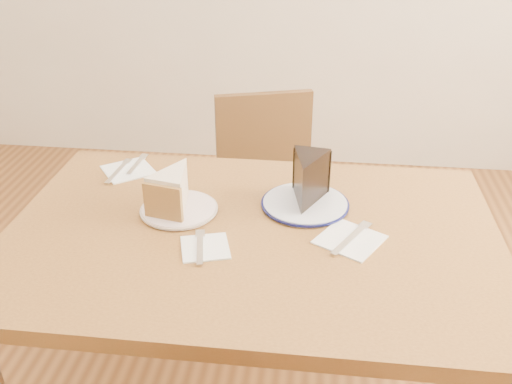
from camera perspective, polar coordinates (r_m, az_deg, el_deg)
The scene contains 13 objects.
table at distance 1.44m, azimuth -0.46°, elevation -7.20°, with size 1.20×0.80×0.75m.
chair_far at distance 2.07m, azimuth 1.43°, elevation -1.08°, with size 0.52×0.52×0.84m.
plate_cream at distance 1.48m, azimuth -7.70°, elevation -1.74°, with size 0.19×0.19×0.01m, color silver.
plate_navy at distance 1.49m, azimuth 4.93°, elevation -1.19°, with size 0.22×0.22×0.01m, color silver.
carrot_cake at distance 1.47m, azimuth -7.99°, elevation 0.29°, with size 0.10×0.14×0.09m, color beige, non-canonical shape.
chocolate_cake at distance 1.46m, azimuth 5.11°, elevation 0.97°, with size 0.10×0.14×0.11m, color black, non-canonical shape.
napkin_cream at distance 1.33m, azimuth -5.11°, elevation -5.55°, with size 0.11×0.11×0.00m, color white.
napkin_navy at distance 1.37m, azimuth 9.36°, elevation -4.70°, with size 0.14×0.14×0.00m, color white.
napkin_spare at distance 1.71m, azimuth -12.65°, elevation 2.15°, with size 0.13×0.13×0.00m, color white.
fork_cream at distance 1.32m, azimuth -5.62°, elevation -5.50°, with size 0.01×0.14×0.00m, color silver.
knife_navy at distance 1.37m, azimuth 9.47°, elevation -4.56°, with size 0.02×0.17×0.00m, color silver.
fork_spare at distance 1.73m, azimuth -11.82°, elevation 2.74°, with size 0.01×0.14×0.00m, color silver.
knife_spare at distance 1.70m, azimuth -13.63°, elevation 2.05°, with size 0.01×0.16×0.00m, color silver.
Camera 1 is at (0.15, -1.16, 1.50)m, focal length 40.00 mm.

